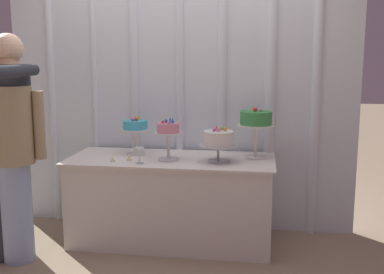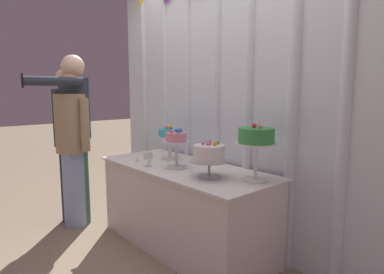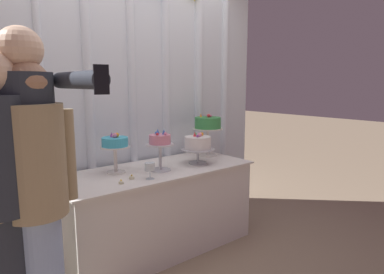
{
  "view_description": "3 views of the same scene",
  "coord_description": "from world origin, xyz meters",
  "views": [
    {
      "loc": [
        0.74,
        -3.67,
        1.58
      ],
      "look_at": [
        0.18,
        0.09,
        0.91
      ],
      "focal_mm": 44.41,
      "sensor_mm": 36.0,
      "label": 1
    },
    {
      "loc": [
        2.16,
        -1.68,
        1.38
      ],
      "look_at": [
        0.01,
        0.18,
        0.98
      ],
      "focal_mm": 30.88,
      "sensor_mm": 36.0,
      "label": 2
    },
    {
      "loc": [
        -1.52,
        -2.24,
        1.45
      ],
      "look_at": [
        0.33,
        0.02,
        0.98
      ],
      "focal_mm": 31.29,
      "sensor_mm": 36.0,
      "label": 3
    }
  ],
  "objects": [
    {
      "name": "cake_display_midleft",
      "position": [
        -0.01,
        0.02,
        0.96
      ],
      "size": [
        0.23,
        0.23,
        0.35
      ],
      "color": "silver",
      "rests_on": "cake_table"
    },
    {
      "name": "draped_curtain",
      "position": [
        0.05,
        0.51,
        1.43
      ],
      "size": [
        3.11,
        0.16,
        2.76
      ],
      "color": "silver",
      "rests_on": "ground_plane"
    },
    {
      "name": "cake_table",
      "position": [
        0.0,
        0.1,
        0.36
      ],
      "size": [
        1.7,
        0.71,
        0.73
      ],
      "color": "white",
      "rests_on": "ground_plane"
    },
    {
      "name": "cake_display_leftmost",
      "position": [
        -0.33,
        0.2,
        0.96
      ],
      "size": [
        0.24,
        0.24,
        0.33
      ],
      "color": "silver",
      "rests_on": "cake_table"
    },
    {
      "name": "cake_display_midright",
      "position": [
        0.4,
        0.02,
        0.9
      ],
      "size": [
        0.31,
        0.31,
        0.29
      ],
      "color": "#B2B2B7",
      "rests_on": "cake_table"
    },
    {
      "name": "cake_display_rightmost",
      "position": [
        0.69,
        0.21,
        1.04
      ],
      "size": [
        0.3,
        0.3,
        0.43
      ],
      "color": "silver",
      "rests_on": "cake_table"
    },
    {
      "name": "tealight_near_left",
      "position": [
        -0.32,
        -0.04,
        0.74
      ],
      "size": [
        0.04,
        0.04,
        0.04
      ],
      "color": "beige",
      "rests_on": "cake_table"
    },
    {
      "name": "guest_man_dark_suit",
      "position": [
        -1.1,
        -0.44,
        0.85
      ],
      "size": [
        0.47,
        0.39,
        1.56
      ],
      "color": "#93ADD6",
      "rests_on": "ground_plane"
    },
    {
      "name": "tealight_far_left",
      "position": [
        -0.44,
        -0.1,
        0.74
      ],
      "size": [
        0.04,
        0.04,
        0.03
      ],
      "color": "beige",
      "rests_on": "cake_table"
    },
    {
      "name": "ground_plane",
      "position": [
        0.0,
        0.0,
        0.0
      ],
      "size": [
        24.0,
        24.0,
        0.0
      ],
      "primitive_type": "plane",
      "color": "gray"
    },
    {
      "name": "wine_glass",
      "position": [
        -0.21,
        -0.13,
        0.82
      ],
      "size": [
        0.08,
        0.08,
        0.13
      ],
      "color": "silver",
      "rests_on": "cake_table"
    },
    {
      "name": "guest_girl_blue_dress",
      "position": [
        -1.11,
        -0.41,
        0.98
      ],
      "size": [
        0.46,
        0.68,
        1.73
      ],
      "color": "#3D6B4C",
      "rests_on": "ground_plane"
    }
  ]
}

